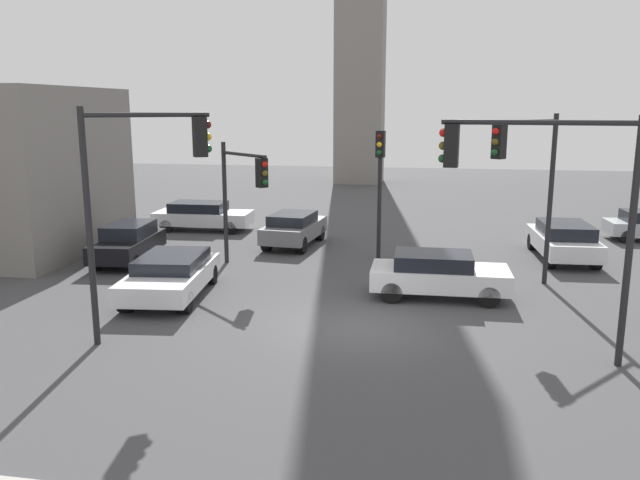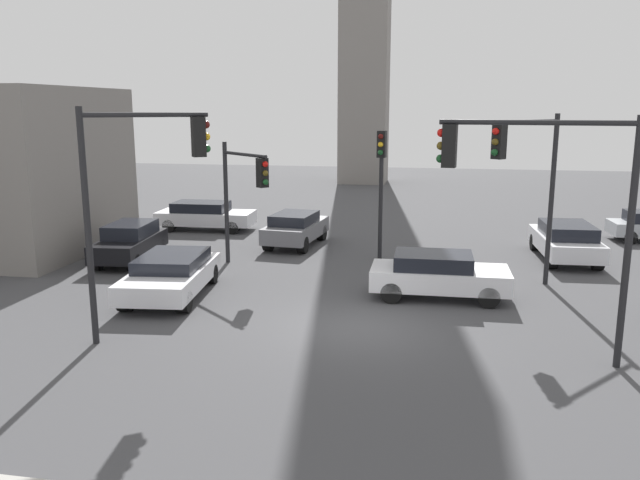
{
  "view_description": "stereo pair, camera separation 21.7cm",
  "coord_description": "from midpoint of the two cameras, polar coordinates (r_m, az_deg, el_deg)",
  "views": [
    {
      "loc": [
        1.76,
        -16.25,
        5.8
      ],
      "look_at": [
        -1.68,
        3.46,
        1.63
      ],
      "focal_mm": 35.8,
      "sensor_mm": 36.0,
      "label": 1
    },
    {
      "loc": [
        1.98,
        -16.21,
        5.8
      ],
      "look_at": [
        -1.68,
        3.46,
        1.63
      ],
      "focal_mm": 35.8,
      "sensor_mm": 36.0,
      "label": 2
    }
  ],
  "objects": [
    {
      "name": "traffic_light_3",
      "position": [
        20.75,
        17.77,
        6.24
      ],
      "size": [
        2.27,
        2.74,
        5.62
      ],
      "rotation": [
        0.0,
        0.0,
        -2.25
      ],
      "color": "black",
      "rests_on": "ground_plane"
    },
    {
      "name": "car_3",
      "position": [
        27.16,
        -2.58,
        1.08
      ],
      "size": [
        2.21,
        4.17,
        1.43
      ],
      "rotation": [
        0.0,
        0.0,
        1.47
      ],
      "color": "slate",
      "rests_on": "ground_plane"
    },
    {
      "name": "car_4",
      "position": [
        25.4,
        -17.0,
        -0.18
      ],
      "size": [
        2.02,
        4.15,
        1.47
      ],
      "rotation": [
        0.0,
        0.0,
        -1.48
      ],
      "color": "black",
      "rests_on": "ground_plane"
    },
    {
      "name": "car_5",
      "position": [
        20.42,
        -13.48,
        -3.0
      ],
      "size": [
        2.55,
        4.8,
        1.3
      ],
      "rotation": [
        0.0,
        0.0,
        -1.47
      ],
      "color": "silver",
      "rests_on": "ground_plane"
    },
    {
      "name": "traffic_light_2",
      "position": [
        15.25,
        18.87,
        4.77
      ],
      "size": [
        4.3,
        0.87,
        5.65
      ],
      "rotation": [
        0.0,
        0.0,
        2.99
      ],
      "color": "black",
      "rests_on": "ground_plane"
    },
    {
      "name": "car_1",
      "position": [
        20.06,
        10.2,
        -3.01
      ],
      "size": [
        4.24,
        1.94,
        1.4
      ],
      "rotation": [
        0.0,
        0.0,
        0.02
      ],
      "color": "silver",
      "rests_on": "ground_plane"
    },
    {
      "name": "ground_plane",
      "position": [
        17.33,
        3.18,
        -7.79
      ],
      "size": [
        93.96,
        93.96,
        0.0
      ],
      "primitive_type": "plane",
      "color": "#424244"
    },
    {
      "name": "car_2",
      "position": [
        26.39,
        20.72,
        0.02
      ],
      "size": [
        2.17,
        4.7,
        1.46
      ],
      "rotation": [
        0.0,
        0.0,
        1.62
      ],
      "color": "silver",
      "rests_on": "ground_plane"
    },
    {
      "name": "traffic_light_4",
      "position": [
        22.9,
        -7.13,
        5.04
      ],
      "size": [
        2.24,
        2.04,
        4.56
      ],
      "rotation": [
        0.0,
        0.0,
        -0.73
      ],
      "color": "black",
      "rests_on": "ground_plane"
    },
    {
      "name": "traffic_light_1",
      "position": [
        24.49,
        5.12,
        6.23
      ],
      "size": [
        0.36,
        0.48,
        4.94
      ],
      "rotation": [
        0.0,
        0.0,
        -1.72
      ],
      "color": "black",
      "rests_on": "ground_plane"
    },
    {
      "name": "car_7",
      "position": [
        31.16,
        -10.69,
        2.18
      ],
      "size": [
        4.63,
        2.04,
        1.36
      ],
      "rotation": [
        0.0,
        0.0,
        0.03
      ],
      "color": "silver",
      "rests_on": "ground_plane"
    },
    {
      "name": "traffic_light_0",
      "position": [
        16.31,
        -15.95,
        5.48
      ],
      "size": [
        2.67,
        1.83,
        5.83
      ],
      "rotation": [
        0.0,
        0.0,
        0.58
      ],
      "color": "black",
      "rests_on": "ground_plane"
    }
  ]
}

